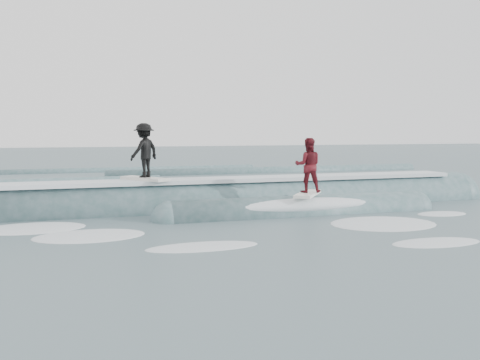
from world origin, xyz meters
name	(u,v)px	position (x,y,z in m)	size (l,w,h in m)	color
ground	(260,221)	(0.00, 0.00, 0.00)	(160.00, 160.00, 0.00)	#425B61
breaking_wave	(245,207)	(0.38, 2.60, 0.04)	(21.86, 3.81, 2.06)	#335556
surfer_black	(144,152)	(-3.16, 3.06, 2.07)	(1.54, 1.98, 1.97)	silver
surfer_red	(308,168)	(2.03, 0.86, 1.56)	(1.64, 1.93, 1.94)	white
whitewater	(280,229)	(0.01, -1.58, 0.00)	(15.29, 6.92, 0.10)	white
far_swells	(138,176)	(-1.50, 17.65, 0.00)	(41.33, 8.65, 0.80)	#335556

